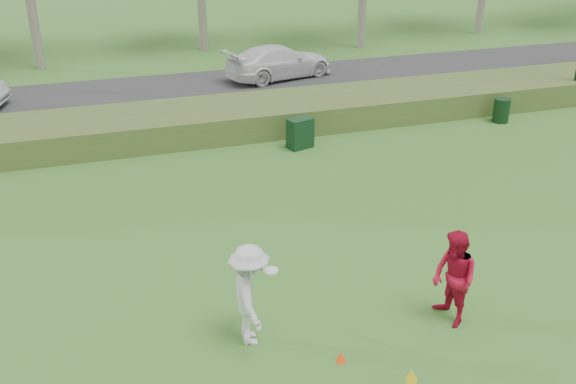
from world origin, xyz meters
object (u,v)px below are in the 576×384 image
object	(u,v)px
player_red	(454,279)
car_right	(279,62)
utility_cabinet	(300,133)
player_white	(250,295)
cone_orange	(341,357)
cone_yellow	(411,374)
trash_bin	(501,110)

from	to	relation	value
player_red	car_right	xyz separation A→B (m)	(2.05, 17.82, -0.20)
utility_cabinet	car_right	distance (m)	8.38
player_white	cone_orange	distance (m)	1.95
cone_orange	player_red	bearing A→B (deg)	10.75
cone_orange	car_right	bearing A→B (deg)	76.16
player_red	utility_cabinet	size ratio (longest dim) A/B	1.96
cone_orange	cone_yellow	bearing A→B (deg)	-40.38
player_white	car_right	xyz separation A→B (m)	(5.87, 17.21, -0.23)
utility_cabinet	trash_bin	xyz separation A→B (m)	(7.70, 0.19, -0.06)
utility_cabinet	car_right	size ratio (longest dim) A/B	0.20
player_white	utility_cabinet	bearing A→B (deg)	-19.18
player_white	trash_bin	world-z (taller)	player_white
player_white	car_right	distance (m)	18.18
trash_bin	cone_orange	bearing A→B (deg)	-135.23
player_white	trash_bin	size ratio (longest dim) A/B	2.30
cone_yellow	car_right	world-z (taller)	car_right
trash_bin	car_right	world-z (taller)	car_right
trash_bin	car_right	bearing A→B (deg)	126.35
trash_bin	car_right	distance (m)	9.92
cone_yellow	car_right	xyz separation A→B (m)	(3.54, 19.10, 0.64)
cone_orange	trash_bin	distance (m)	14.63
cone_yellow	trash_bin	world-z (taller)	trash_bin
utility_cabinet	car_right	bearing A→B (deg)	60.91
player_red	trash_bin	size ratio (longest dim) A/B	2.23
player_white	utility_cabinet	distance (m)	9.91
player_red	trash_bin	bearing A→B (deg)	136.97
player_red	car_right	distance (m)	17.94
player_red	trash_bin	world-z (taller)	player_red
cone_yellow	utility_cabinet	bearing A→B (deg)	81.04
cone_orange	car_right	xyz separation A→B (m)	(4.50, 18.29, 0.66)
car_right	cone_yellow	bearing A→B (deg)	154.38
player_white	cone_orange	xyz separation A→B (m)	(1.36, -1.07, -0.89)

